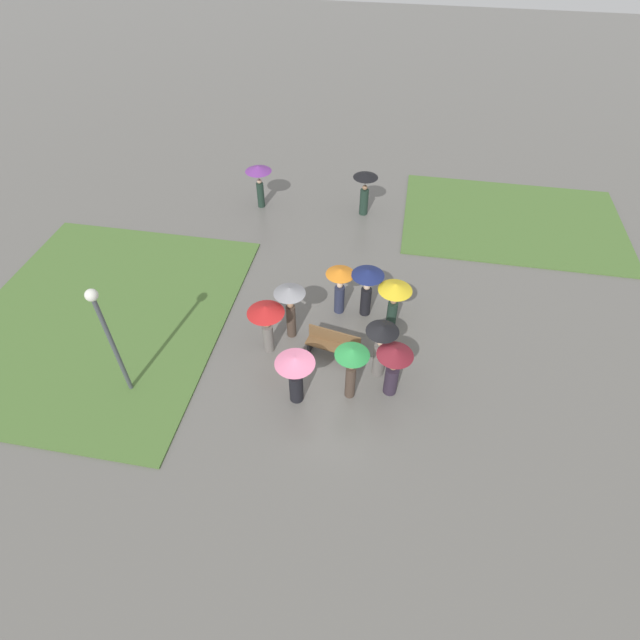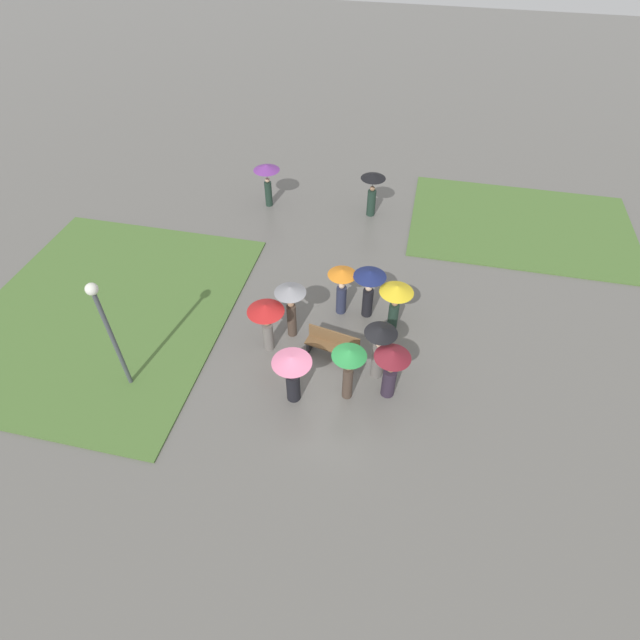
{
  "view_description": "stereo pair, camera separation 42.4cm",
  "coord_description": "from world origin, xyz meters",
  "px_view_note": "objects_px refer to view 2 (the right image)",
  "views": [
    {
      "loc": [
        1.35,
        -9.13,
        11.52
      ],
      "look_at": [
        -0.53,
        1.31,
        1.07
      ],
      "focal_mm": 28.0,
      "sensor_mm": 36.0,
      "label": 1
    },
    {
      "loc": [
        1.77,
        -9.05,
        11.52
      ],
      "look_at": [
        -0.53,
        1.31,
        1.07
      ],
      "focal_mm": 28.0,
      "sensor_mm": 36.0,
      "label": 2
    }
  ],
  "objects_px": {
    "lamp_post": "(106,323)",
    "lone_walker_far_path": "(267,175)",
    "crowd_person_red": "(266,316)",
    "crowd_person_orange": "(342,284)",
    "crowd_person_grey": "(291,301)",
    "park_bench": "(333,344)",
    "crowd_person_green": "(349,363)",
    "crowd_person_black": "(379,346)",
    "lone_walker_mid_plaza": "(373,187)",
    "crowd_person_yellow": "(396,297)",
    "crowd_person_maroon": "(391,365)",
    "crowd_person_navy": "(369,284)",
    "crowd_person_pink": "(292,370)"
  },
  "relations": [
    {
      "from": "crowd_person_grey",
      "to": "crowd_person_maroon",
      "type": "bearing_deg",
      "value": -131.14
    },
    {
      "from": "crowd_person_maroon",
      "to": "crowd_person_pink",
      "type": "distance_m",
      "value": 2.67
    },
    {
      "from": "crowd_person_black",
      "to": "crowd_person_grey",
      "type": "distance_m",
      "value": 3.04
    },
    {
      "from": "crowd_person_maroon",
      "to": "crowd_person_grey",
      "type": "relative_size",
      "value": 0.91
    },
    {
      "from": "crowd_person_yellow",
      "to": "crowd_person_green",
      "type": "distance_m",
      "value": 3.16
    },
    {
      "from": "crowd_person_orange",
      "to": "lone_walker_mid_plaza",
      "type": "height_order",
      "value": "lone_walker_mid_plaza"
    },
    {
      "from": "crowd_person_maroon",
      "to": "lone_walker_mid_plaza",
      "type": "distance_m",
      "value": 9.31
    },
    {
      "from": "crowd_person_yellow",
      "to": "park_bench",
      "type": "bearing_deg",
      "value": -59.23
    },
    {
      "from": "crowd_person_yellow",
      "to": "crowd_person_black",
      "type": "height_order",
      "value": "crowd_person_black"
    },
    {
      "from": "crowd_person_green",
      "to": "crowd_person_navy",
      "type": "bearing_deg",
      "value": -105.41
    },
    {
      "from": "crowd_person_grey",
      "to": "lone_walker_far_path",
      "type": "relative_size",
      "value": 1.06
    },
    {
      "from": "lamp_post",
      "to": "lone_walker_far_path",
      "type": "height_order",
      "value": "lamp_post"
    },
    {
      "from": "lamp_post",
      "to": "crowd_person_orange",
      "type": "distance_m",
      "value": 7.03
    },
    {
      "from": "crowd_person_orange",
      "to": "lone_walker_far_path",
      "type": "height_order",
      "value": "lone_walker_far_path"
    },
    {
      "from": "crowd_person_black",
      "to": "crowd_person_orange",
      "type": "height_order",
      "value": "crowd_person_black"
    },
    {
      "from": "crowd_person_maroon",
      "to": "crowd_person_pink",
      "type": "height_order",
      "value": "crowd_person_maroon"
    },
    {
      "from": "crowd_person_yellow",
      "to": "crowd_person_maroon",
      "type": "height_order",
      "value": "crowd_person_maroon"
    },
    {
      "from": "crowd_person_black",
      "to": "lamp_post",
      "type": "bearing_deg",
      "value": 30.82
    },
    {
      "from": "crowd_person_orange",
      "to": "crowd_person_pink",
      "type": "distance_m",
      "value": 3.84
    },
    {
      "from": "park_bench",
      "to": "crowd_person_orange",
      "type": "bearing_deg",
      "value": 103.9
    },
    {
      "from": "crowd_person_green",
      "to": "lone_walker_far_path",
      "type": "distance_m",
      "value": 10.55
    },
    {
      "from": "crowd_person_black",
      "to": "crowd_person_grey",
      "type": "bearing_deg",
      "value": -5.01
    },
    {
      "from": "lamp_post",
      "to": "crowd_person_grey",
      "type": "distance_m",
      "value": 5.15
    },
    {
      "from": "crowd_person_maroon",
      "to": "crowd_person_green",
      "type": "height_order",
      "value": "crowd_person_green"
    },
    {
      "from": "park_bench",
      "to": "lone_walker_far_path",
      "type": "xyz_separation_m",
      "value": [
        -4.35,
        7.81,
        0.96
      ]
    },
    {
      "from": "lone_walker_far_path",
      "to": "lamp_post",
      "type": "bearing_deg",
      "value": -119.6
    },
    {
      "from": "crowd_person_black",
      "to": "lone_walker_mid_plaza",
      "type": "height_order",
      "value": "crowd_person_black"
    },
    {
      "from": "park_bench",
      "to": "crowd_person_grey",
      "type": "height_order",
      "value": "crowd_person_grey"
    },
    {
      "from": "crowd_person_red",
      "to": "crowd_person_pink",
      "type": "distance_m",
      "value": 2.1
    },
    {
      "from": "lone_walker_far_path",
      "to": "lone_walker_mid_plaza",
      "type": "xyz_separation_m",
      "value": [
        4.35,
        0.21,
        -0.13
      ]
    },
    {
      "from": "park_bench",
      "to": "crowd_person_yellow",
      "type": "distance_m",
      "value": 2.43
    },
    {
      "from": "crowd_person_navy",
      "to": "lone_walker_far_path",
      "type": "height_order",
      "value": "lone_walker_far_path"
    },
    {
      "from": "crowd_person_yellow",
      "to": "lone_walker_mid_plaza",
      "type": "distance_m",
      "value": 6.64
    },
    {
      "from": "lamp_post",
      "to": "crowd_person_green",
      "type": "bearing_deg",
      "value": 8.39
    },
    {
      "from": "crowd_person_red",
      "to": "crowd_person_orange",
      "type": "xyz_separation_m",
      "value": [
        1.86,
        2.1,
        -0.17
      ]
    },
    {
      "from": "park_bench",
      "to": "lone_walker_mid_plaza",
      "type": "bearing_deg",
      "value": 100.73
    },
    {
      "from": "crowd_person_red",
      "to": "crowd_person_grey",
      "type": "bearing_deg",
      "value": -179.18
    },
    {
      "from": "lone_walker_mid_plaza",
      "to": "crowd_person_black",
      "type": "bearing_deg",
      "value": -110.01
    },
    {
      "from": "lamp_post",
      "to": "crowd_person_maroon",
      "type": "xyz_separation_m",
      "value": [
        7.34,
        1.25,
        -1.25
      ]
    },
    {
      "from": "crowd_person_black",
      "to": "lone_walker_far_path",
      "type": "relative_size",
      "value": 1.04
    },
    {
      "from": "park_bench",
      "to": "crowd_person_green",
      "type": "bearing_deg",
      "value": -52.96
    },
    {
      "from": "park_bench",
      "to": "lamp_post",
      "type": "xyz_separation_m",
      "value": [
        -5.51,
        -2.36,
        2.02
      ]
    },
    {
      "from": "crowd_person_yellow",
      "to": "lone_walker_far_path",
      "type": "xyz_separation_m",
      "value": [
        -6.0,
        6.23,
        0.11
      ]
    },
    {
      "from": "lamp_post",
      "to": "crowd_person_orange",
      "type": "height_order",
      "value": "lamp_post"
    },
    {
      "from": "crowd_person_black",
      "to": "crowd_person_pink",
      "type": "distance_m",
      "value": 2.55
    },
    {
      "from": "crowd_person_pink",
      "to": "lone_walker_far_path",
      "type": "relative_size",
      "value": 0.93
    },
    {
      "from": "crowd_person_red",
      "to": "crowd_person_green",
      "type": "bearing_deg",
      "value": 101.84
    },
    {
      "from": "crowd_person_yellow",
      "to": "lone_walker_mid_plaza",
      "type": "relative_size",
      "value": 0.93
    },
    {
      "from": "crowd_person_grey",
      "to": "lone_walker_mid_plaza",
      "type": "xyz_separation_m",
      "value": [
        1.42,
        7.42,
        -0.12
      ]
    },
    {
      "from": "crowd_person_red",
      "to": "crowd_person_orange",
      "type": "height_order",
      "value": "crowd_person_red"
    }
  ]
}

